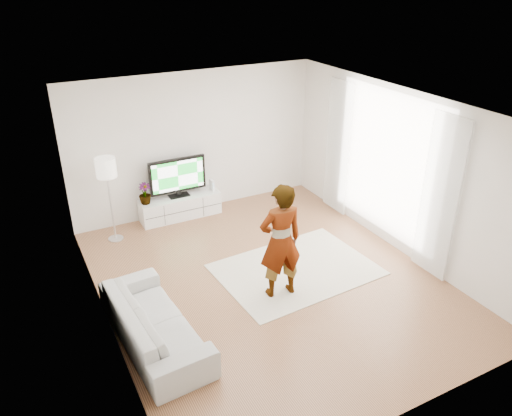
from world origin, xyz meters
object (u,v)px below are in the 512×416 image
sofa (154,322)px  floor_lamp (106,171)px  television (178,176)px  rug (296,269)px  player (281,241)px  media_console (180,207)px

sofa → floor_lamp: (0.18, 3.01, 1.02)m
television → sofa: (-1.55, -3.33, -0.56)m
sofa → floor_lamp: 3.18m
television → floor_lamp: 1.48m
television → rug: size_ratio=0.45×
rug → sofa: size_ratio=1.16×
sofa → floor_lamp: bearing=-7.6°
player → floor_lamp: player is taller
television → player: bearing=-81.8°
rug → sofa: (-2.58, -0.59, 0.31)m
media_console → floor_lamp: bearing=-168.1°
rug → player: 1.16m
television → floor_lamp: floor_lamp is taller
media_console → television: size_ratio=1.42×
rug → player: bearing=-143.0°
floor_lamp → player: bearing=-57.3°
player → rug: bearing=-137.2°
rug → floor_lamp: size_ratio=1.58×
television → player: (0.46, -3.16, 0.05)m
media_console → player: 3.24m
player → media_console: bearing=-75.9°
television → sofa: 3.71m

